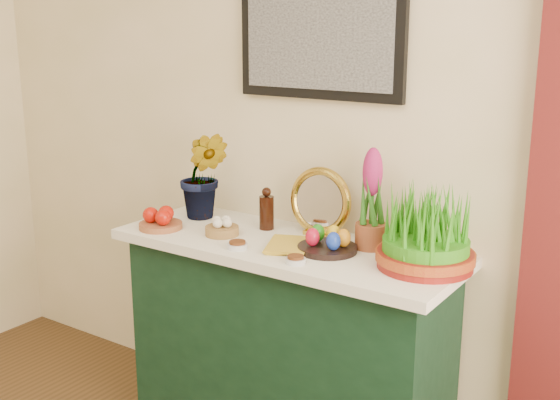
# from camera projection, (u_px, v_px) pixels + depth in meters

# --- Properties ---
(sideboard) EXTENTS (1.30, 0.45, 0.85)m
(sideboard) POSITION_uv_depth(u_px,v_px,m) (287.00, 350.00, 2.88)
(sideboard) COLOR #12321E
(sideboard) RESTS_ON ground
(tablecloth) EXTENTS (1.40, 0.55, 0.04)m
(tablecloth) POSITION_uv_depth(u_px,v_px,m) (287.00, 246.00, 2.76)
(tablecloth) COLOR white
(tablecloth) RESTS_ON sideboard
(hyacinth_green) EXTENTS (0.33, 0.31, 0.51)m
(hyacinth_green) POSITION_uv_depth(u_px,v_px,m) (203.00, 161.00, 3.03)
(hyacinth_green) COLOR #2B6D1B
(hyacinth_green) RESTS_ON tablecloth
(apple_bowl) EXTENTS (0.19, 0.19, 0.09)m
(apple_bowl) POSITION_uv_depth(u_px,v_px,m) (160.00, 220.00, 2.93)
(apple_bowl) COLOR #985532
(apple_bowl) RESTS_ON tablecloth
(garlic_basket) EXTENTS (0.16, 0.16, 0.08)m
(garlic_basket) POSITION_uv_depth(u_px,v_px,m) (222.00, 228.00, 2.84)
(garlic_basket) COLOR #B08047
(garlic_basket) RESTS_ON tablecloth
(vinegar_cruet) EXTENTS (0.06, 0.06, 0.18)m
(vinegar_cruet) POSITION_uv_depth(u_px,v_px,m) (267.00, 211.00, 2.91)
(vinegar_cruet) COLOR black
(vinegar_cruet) RESTS_ON tablecloth
(mirror) EXTENTS (0.28, 0.08, 0.28)m
(mirror) POSITION_uv_depth(u_px,v_px,m) (320.00, 202.00, 2.82)
(mirror) COLOR gold
(mirror) RESTS_ON tablecloth
(book) EXTENTS (0.21, 0.25, 0.03)m
(book) POSITION_uv_depth(u_px,v_px,m) (268.00, 243.00, 2.69)
(book) COLOR gold
(book) RESTS_ON tablecloth
(spice_dish_left) EXTENTS (0.08, 0.08, 0.03)m
(spice_dish_left) POSITION_uv_depth(u_px,v_px,m) (237.00, 245.00, 2.67)
(spice_dish_left) COLOR silver
(spice_dish_left) RESTS_ON tablecloth
(spice_dish_right) EXTENTS (0.07, 0.07, 0.03)m
(spice_dish_right) POSITION_uv_depth(u_px,v_px,m) (296.00, 260.00, 2.51)
(spice_dish_right) COLOR silver
(spice_dish_right) RESTS_ON tablecloth
(egg_plate) EXTENTS (0.28, 0.28, 0.09)m
(egg_plate) POSITION_uv_depth(u_px,v_px,m) (328.00, 243.00, 2.64)
(egg_plate) COLOR black
(egg_plate) RESTS_ON tablecloth
(hyacinth_pink) EXTENTS (0.12, 0.12, 0.39)m
(hyacinth_pink) POSITION_uv_depth(u_px,v_px,m) (372.00, 204.00, 2.64)
(hyacinth_pink) COLOR #9A4E2C
(hyacinth_pink) RESTS_ON tablecloth
(wheatgrass_sabzeh) EXTENTS (0.35, 0.35, 0.29)m
(wheatgrass_sabzeh) POSITION_uv_depth(u_px,v_px,m) (426.00, 233.00, 2.44)
(wheatgrass_sabzeh) COLOR maroon
(wheatgrass_sabzeh) RESTS_ON tablecloth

